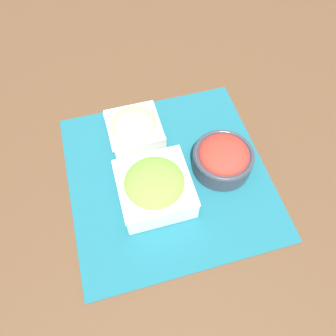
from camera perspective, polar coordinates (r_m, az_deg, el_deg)
The scene contains 5 objects.
ground_plane at distance 0.76m, azimuth 0.00°, elevation -1.32°, with size 3.00×3.00×0.00m, color #513823.
placemat at distance 0.76m, azimuth 0.00°, elevation -1.24°, with size 0.45×0.45×0.00m.
lettuce_bowl at distance 0.69m, azimuth -2.34°, elevation -3.32°, with size 0.15×0.15×0.08m.
tomato_bowl at distance 0.75m, azimuth 9.55°, elevation 1.78°, with size 0.14×0.14×0.07m.
cucumber_bowl at distance 0.78m, azimuth -5.87°, elevation 6.70°, with size 0.13×0.13×0.09m.
Camera 1 is at (-0.36, 0.10, 0.66)m, focal length 35.00 mm.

